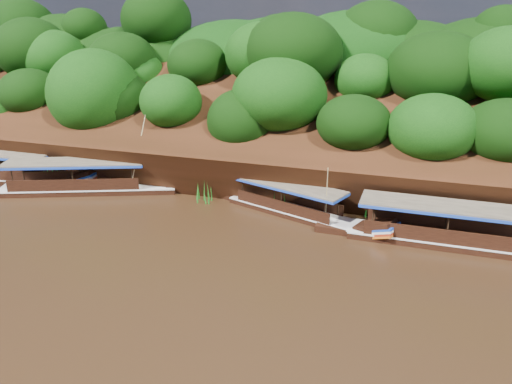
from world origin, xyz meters
TOP-DOWN VIEW (x-y plane):
  - ground at (0.00, 0.00)m, footprint 160.00×160.00m
  - riverbank at (-0.01, 22.73)m, footprint 120.00×30.06m
  - boat_0 at (14.16, 6.69)m, footprint 16.33×3.07m
  - boat_1 at (2.93, 8.17)m, footprint 12.97×6.11m
  - boat_2 at (-14.36, 8.26)m, footprint 16.45×8.37m
  - boat_3 at (-22.77, 8.07)m, footprint 14.80×4.27m
  - reeds at (-2.37, 9.47)m, footprint 49.80×2.52m

SIDE VIEW (x-z plane):
  - ground at x=0.00m, z-range 0.00..0.00m
  - boat_1 at x=2.93m, z-range -1.89..2.92m
  - boat_3 at x=-22.77m, z-range -0.96..2.14m
  - boat_0 at x=14.16m, z-range -2.38..3.58m
  - boat_2 at x=-14.36m, z-range -2.90..4.10m
  - reeds at x=-2.37m, z-range -0.23..1.99m
  - riverbank at x=-0.01m, z-range -7.81..11.59m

